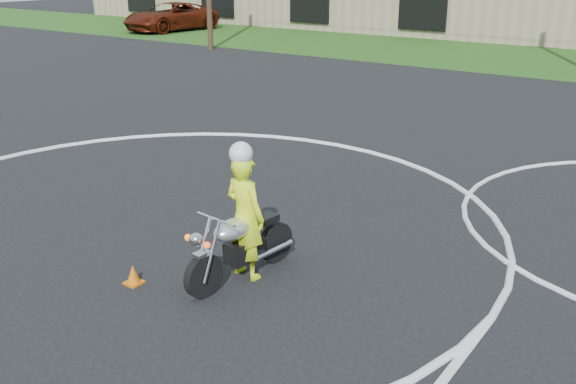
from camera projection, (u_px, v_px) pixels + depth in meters
The scene contains 7 objects.
ground at pixel (24, 282), 9.50m from camera, with size 120.00×120.00×0.00m, color black.
grass_strip at pixel (535, 60), 30.22m from camera, with size 120.00×10.00×0.02m, color #1E4714.
course_markings at pixel (308, 222), 11.66m from camera, with size 19.05×19.05×0.12m.
primary_motorcycle at pixel (240, 245), 9.43m from camera, with size 0.75×2.16×1.13m.
rider_primary_grp at pixel (245, 213), 9.37m from camera, with size 0.74×0.52×2.10m.
pickup_grp at pixel (171, 17), 42.16m from camera, with size 3.51×6.76×1.82m.
traffic_cones at pixel (366, 327), 8.11m from camera, with size 16.16×13.00×0.30m.
Camera 1 is at (8.08, -4.66, 4.52)m, focal length 40.00 mm.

